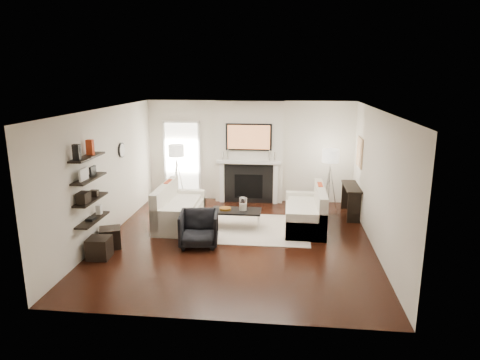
# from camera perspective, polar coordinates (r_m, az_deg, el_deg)

# --- Properties ---
(room_envelope) EXTENTS (6.00, 6.00, 6.00)m
(room_envelope) POSITION_cam_1_polar(r_m,az_deg,el_deg) (8.58, -0.43, 0.34)
(room_envelope) COLOR black
(room_envelope) RESTS_ON ground
(chimney_breast) EXTENTS (1.80, 0.25, 2.70)m
(chimney_breast) POSITION_cam_1_polar(r_m,az_deg,el_deg) (11.38, 1.23, 3.71)
(chimney_breast) COLOR silver
(chimney_breast) RESTS_ON floor
(fireplace_surround) EXTENTS (1.30, 0.02, 1.04)m
(fireplace_surround) POSITION_cam_1_polar(r_m,az_deg,el_deg) (11.42, 1.15, -0.51)
(fireplace_surround) COLOR black
(fireplace_surround) RESTS_ON floor
(firebox) EXTENTS (0.75, 0.02, 0.65)m
(firebox) POSITION_cam_1_polar(r_m,az_deg,el_deg) (11.44, 1.15, -0.85)
(firebox) COLOR black
(firebox) RESTS_ON floor
(mantel_pilaster_l) EXTENTS (0.12, 0.08, 1.10)m
(mantel_pilaster_l) POSITION_cam_1_polar(r_m,az_deg,el_deg) (11.47, -2.44, -0.30)
(mantel_pilaster_l) COLOR white
(mantel_pilaster_l) RESTS_ON floor
(mantel_pilaster_r) EXTENTS (0.12, 0.08, 1.10)m
(mantel_pilaster_r) POSITION_cam_1_polar(r_m,az_deg,el_deg) (11.35, 4.76, -0.49)
(mantel_pilaster_r) COLOR white
(mantel_pilaster_r) RESTS_ON floor
(mantel_shelf) EXTENTS (1.70, 0.18, 0.07)m
(mantel_shelf) POSITION_cam_1_polar(r_m,az_deg,el_deg) (11.24, 1.15, 2.40)
(mantel_shelf) COLOR white
(mantel_shelf) RESTS_ON chimney_breast
(tv_body) EXTENTS (1.20, 0.06, 0.70)m
(tv_body) POSITION_cam_1_polar(r_m,az_deg,el_deg) (11.15, 1.17, 5.74)
(tv_body) COLOR black
(tv_body) RESTS_ON chimney_breast
(tv_screen) EXTENTS (1.10, 0.00, 0.62)m
(tv_screen) POSITION_cam_1_polar(r_m,az_deg,el_deg) (11.12, 1.16, 5.72)
(tv_screen) COLOR #BF723F
(tv_screen) RESTS_ON tv_body
(candlestick_l_tall) EXTENTS (0.04, 0.04, 0.30)m
(candlestick_l_tall) POSITION_cam_1_polar(r_m,az_deg,el_deg) (11.28, -1.63, 3.39)
(candlestick_l_tall) COLOR silver
(candlestick_l_tall) RESTS_ON mantel_shelf
(candlestick_l_short) EXTENTS (0.04, 0.04, 0.24)m
(candlestick_l_short) POSITION_cam_1_polar(r_m,az_deg,el_deg) (11.30, -2.29, 3.25)
(candlestick_l_short) COLOR silver
(candlestick_l_short) RESTS_ON mantel_shelf
(candlestick_r_tall) EXTENTS (0.04, 0.04, 0.30)m
(candlestick_r_tall) POSITION_cam_1_polar(r_m,az_deg,el_deg) (11.18, 3.97, 3.27)
(candlestick_r_tall) COLOR silver
(candlestick_r_tall) RESTS_ON mantel_shelf
(candlestick_r_short) EXTENTS (0.04, 0.04, 0.24)m
(candlestick_r_short) POSITION_cam_1_polar(r_m,az_deg,el_deg) (11.18, 4.63, 3.10)
(candlestick_r_short) COLOR silver
(candlestick_r_short) RESTS_ON mantel_shelf
(hallway_panel) EXTENTS (0.90, 0.02, 2.10)m
(hallway_panel) POSITION_cam_1_polar(r_m,az_deg,el_deg) (11.84, -7.70, 2.51)
(hallway_panel) COLOR white
(hallway_panel) RESTS_ON floor
(door_trim_l) EXTENTS (0.06, 0.06, 2.16)m
(door_trim_l) POSITION_cam_1_polar(r_m,az_deg,el_deg) (11.94, -9.96, 2.53)
(door_trim_l) COLOR white
(door_trim_l) RESTS_ON floor
(door_trim_r) EXTENTS (0.06, 0.06, 2.16)m
(door_trim_r) POSITION_cam_1_polar(r_m,az_deg,el_deg) (11.71, -5.43, 2.45)
(door_trim_r) COLOR white
(door_trim_r) RESTS_ON floor
(door_trim_top) EXTENTS (1.02, 0.06, 0.06)m
(door_trim_top) POSITION_cam_1_polar(r_m,az_deg,el_deg) (11.66, -7.89, 7.70)
(door_trim_top) COLOR white
(door_trim_top) RESTS_ON wall_back
(rug) EXTENTS (2.60, 2.00, 0.01)m
(rug) POSITION_cam_1_polar(r_m,az_deg,el_deg) (9.65, 1.38, -6.45)
(rug) COLOR beige
(rug) RESTS_ON floor
(loveseat_left_base) EXTENTS (0.85, 1.80, 0.42)m
(loveseat_left_base) POSITION_cam_1_polar(r_m,az_deg,el_deg) (9.95, -8.01, -4.70)
(loveseat_left_base) COLOR silver
(loveseat_left_base) RESTS_ON floor
(loveseat_left_back) EXTENTS (0.18, 1.80, 0.80)m
(loveseat_left_back) POSITION_cam_1_polar(r_m,az_deg,el_deg) (9.94, -9.94, -2.88)
(loveseat_left_back) COLOR silver
(loveseat_left_back) RESTS_ON floor
(loveseat_left_arm_n) EXTENTS (0.85, 0.18, 0.60)m
(loveseat_left_arm_n) POSITION_cam_1_polar(r_m,az_deg,el_deg) (9.19, -9.25, -5.76)
(loveseat_left_arm_n) COLOR silver
(loveseat_left_arm_n) RESTS_ON floor
(loveseat_left_arm_s) EXTENTS (0.85, 0.18, 0.60)m
(loveseat_left_arm_s) POSITION_cam_1_polar(r_m,az_deg,el_deg) (10.68, -6.98, -2.87)
(loveseat_left_arm_s) COLOR silver
(loveseat_left_arm_s) RESTS_ON floor
(loveseat_left_cushion) EXTENTS (0.63, 1.44, 0.10)m
(loveseat_left_cushion) POSITION_cam_1_polar(r_m,az_deg,el_deg) (9.86, -7.78, -3.28)
(loveseat_left_cushion) COLOR silver
(loveseat_left_cushion) RESTS_ON loveseat_left_base
(pillow_left_orange) EXTENTS (0.10, 0.42, 0.42)m
(pillow_left_orange) POSITION_cam_1_polar(r_m,az_deg,el_deg) (10.17, -9.53, -1.30)
(pillow_left_orange) COLOR #B33616
(pillow_left_orange) RESTS_ON loveseat_left_cushion
(pillow_left_charcoal) EXTENTS (0.10, 0.40, 0.40)m
(pillow_left_charcoal) POSITION_cam_1_polar(r_m,az_deg,el_deg) (9.61, -10.48, -2.28)
(pillow_left_charcoal) COLOR black
(pillow_left_charcoal) RESTS_ON loveseat_left_cushion
(loveseat_right_base) EXTENTS (0.85, 1.80, 0.42)m
(loveseat_right_base) POSITION_cam_1_polar(r_m,az_deg,el_deg) (9.77, 8.60, -5.08)
(loveseat_right_base) COLOR silver
(loveseat_right_base) RESTS_ON floor
(loveseat_right_back) EXTENTS (0.18, 1.80, 0.80)m
(loveseat_right_back) POSITION_cam_1_polar(r_m,az_deg,el_deg) (9.70, 10.65, -3.35)
(loveseat_right_back) COLOR silver
(loveseat_right_back) RESTS_ON floor
(loveseat_right_arm_n) EXTENTS (0.85, 0.18, 0.60)m
(loveseat_right_arm_n) POSITION_cam_1_polar(r_m,az_deg,el_deg) (8.98, 8.82, -6.21)
(loveseat_right_arm_n) COLOR silver
(loveseat_right_arm_n) RESTS_ON floor
(loveseat_right_arm_s) EXTENTS (0.85, 0.18, 0.60)m
(loveseat_right_arm_s) POSITION_cam_1_polar(r_m,az_deg,el_deg) (10.51, 8.45, -3.19)
(loveseat_right_arm_s) COLOR silver
(loveseat_right_arm_s) RESTS_ON floor
(loveseat_right_cushion) EXTENTS (0.63, 1.44, 0.10)m
(loveseat_right_cushion) POSITION_cam_1_polar(r_m,az_deg,el_deg) (9.69, 8.36, -3.62)
(loveseat_right_cushion) COLOR silver
(loveseat_right_cushion) RESTS_ON loveseat_right_base
(pillow_right_orange) EXTENTS (0.10, 0.42, 0.42)m
(pillow_right_orange) POSITION_cam_1_polar(r_m,az_deg,el_deg) (9.93, 10.57, -1.72)
(pillow_right_orange) COLOR #B33616
(pillow_right_orange) RESTS_ON loveseat_right_cushion
(pillow_right_charcoal) EXTENTS (0.10, 0.40, 0.40)m
(pillow_right_charcoal) POSITION_cam_1_polar(r_m,az_deg,el_deg) (9.35, 10.83, -2.76)
(pillow_right_charcoal) COLOR black
(pillow_right_charcoal) RESTS_ON loveseat_right_cushion
(coffee_table) EXTENTS (1.10, 0.55, 0.04)m
(coffee_table) POSITION_cam_1_polar(r_m,az_deg,el_deg) (9.56, -0.49, -4.15)
(coffee_table) COLOR black
(coffee_table) RESTS_ON floor
(coffee_leg_nw) EXTENTS (0.02, 0.02, 0.38)m
(coffee_leg_nw) POSITION_cam_1_polar(r_m,az_deg,el_deg) (9.49, -3.66, -5.66)
(coffee_leg_nw) COLOR silver
(coffee_leg_nw) RESTS_ON floor
(coffee_leg_ne) EXTENTS (0.02, 0.02, 0.38)m
(coffee_leg_ne) POSITION_cam_1_polar(r_m,az_deg,el_deg) (9.38, 2.40, -5.88)
(coffee_leg_ne) COLOR silver
(coffee_leg_ne) RESTS_ON floor
(coffee_leg_sw) EXTENTS (0.02, 0.02, 0.38)m
(coffee_leg_sw) POSITION_cam_1_polar(r_m,az_deg,el_deg) (9.90, -3.23, -4.81)
(coffee_leg_sw) COLOR silver
(coffee_leg_sw) RESTS_ON floor
(coffee_leg_se) EXTENTS (0.02, 0.02, 0.38)m
(coffee_leg_se) POSITION_cam_1_polar(r_m,az_deg,el_deg) (9.79, 2.58, -5.02)
(coffee_leg_se) COLOR silver
(coffee_leg_se) RESTS_ON floor
(hurricane_glass) EXTENTS (0.17, 0.17, 0.30)m
(hurricane_glass) POSITION_cam_1_polar(r_m,az_deg,el_deg) (9.49, 0.40, -3.26)
(hurricane_glass) COLOR white
(hurricane_glass) RESTS_ON coffee_table
(hurricane_candle) EXTENTS (0.11, 0.11, 0.17)m
(hurricane_candle) POSITION_cam_1_polar(r_m,az_deg,el_deg) (9.51, 0.40, -3.64)
(hurricane_candle) COLOR white
(hurricane_candle) RESTS_ON coffee_table
(copper_bowl) EXTENTS (0.26, 0.26, 0.04)m
(copper_bowl) POSITION_cam_1_polar(r_m,az_deg,el_deg) (9.57, -1.98, -3.84)
(copper_bowl) COLOR #9C5F1A
(copper_bowl) RESTS_ON coffee_table
(armchair) EXTENTS (0.82, 0.78, 0.77)m
(armchair) POSITION_cam_1_polar(r_m,az_deg,el_deg) (8.66, -5.51, -6.27)
(armchair) COLOR black
(armchair) RESTS_ON floor
(lamp_left_post) EXTENTS (0.02, 0.02, 1.20)m
(lamp_left_post) POSITION_cam_1_polar(r_m,az_deg,el_deg) (11.35, -8.35, -0.33)
(lamp_left_post) COLOR silver
(lamp_left_post) RESTS_ON floor
(lamp_left_shade) EXTENTS (0.40, 0.40, 0.30)m
(lamp_left_shade) POSITION_cam_1_polar(r_m,az_deg,el_deg) (11.18, -8.51, 3.90)
(lamp_left_shade) COLOR white
(lamp_left_shade) RESTS_ON lamp_left_post
(lamp_left_leg_a) EXTENTS (0.25, 0.02, 1.23)m
(lamp_left_leg_a) POSITION_cam_1_polar(r_m,az_deg,el_deg) (11.33, -7.82, -0.34)
(lamp_left_leg_a) COLOR silver
(lamp_left_leg_a) RESTS_ON floor
(lamp_left_leg_b) EXTENTS (0.14, 0.22, 1.23)m
(lamp_left_leg_b) POSITION_cam_1_polar(r_m,az_deg,el_deg) (11.46, -8.50, -0.20)
(lamp_left_leg_b) COLOR silver
(lamp_left_leg_b) RESTS_ON floor
(lamp_left_leg_c) EXTENTS (0.14, 0.22, 1.23)m
(lamp_left_leg_c) POSITION_cam_1_polar(r_m,az_deg,el_deg) (11.28, -8.74, -0.44)
(lamp_left_leg_c) COLOR silver
(lamp_left_leg_c) RESTS_ON floor
(lamp_right_post) EXTENTS (0.02, 0.02, 1.20)m
(lamp_right_post) POSITION_cam_1_polar(r_m,az_deg,el_deg) (10.77, 11.77, -1.25)
(lamp_right_post) COLOR silver
(lamp_right_post) RESTS_ON floor
(lamp_right_shade) EXTENTS (0.40, 0.40, 0.30)m
(lamp_right_shade) POSITION_cam_1_polar(r_m,az_deg,el_deg) (10.59, 11.99, 3.19)
(lamp_right_shade) COLOR white
(lamp_right_shade) RESTS_ON lamp_right_post
(lamp_right_leg_a) EXTENTS (0.25, 0.02, 1.23)m
(lamp_right_leg_a) POSITION_cam_1_polar(r_m,az_deg,el_deg) (10.78, 12.35, -1.27)
(lamp_right_leg_a) COLOR silver
(lamp_right_leg_a) RESTS_ON floor
(lamp_right_leg_b) EXTENTS (0.14, 0.22, 1.23)m
(lamp_right_leg_b) POSITION_cam_1_polar(r_m,az_deg,el_deg) (10.86, 11.43, -1.12)
(lamp_right_leg_b) COLOR silver
(lamp_right_leg_b) RESTS_ON floor
(lamp_right_leg_c) EXTENTS (0.14, 0.22, 1.23)m
(lamp_right_leg_c) POSITION_cam_1_polar(r_m,az_deg,el_deg) (10.67, 11.52, -1.38)
(lamp_right_leg_c) COLOR silver
(lamp_right_leg_c) RESTS_ON floor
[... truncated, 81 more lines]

